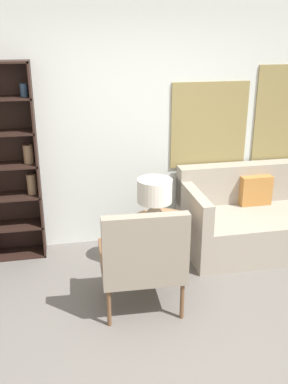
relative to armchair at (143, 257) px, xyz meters
The scene contains 6 objects.
ground_plane 0.78m from the armchair, 83.51° to the right, with size 14.00×14.00×0.00m, color #66605B.
wall_back 1.68m from the armchair, 85.15° to the left, with size 6.40×0.08×2.70m.
armchair is the anchor object (origin of this frame).
couch 1.84m from the armchair, 32.53° to the left, with size 1.74×0.95×0.88m.
side_table 0.75m from the armchair, 64.48° to the left, with size 0.59×0.59×0.56m.
table_lamp 0.76m from the armchair, 69.64° to the left, with size 0.34×0.34×0.43m.
Camera 1 is at (-0.69, -2.51, 2.30)m, focal length 40.00 mm.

